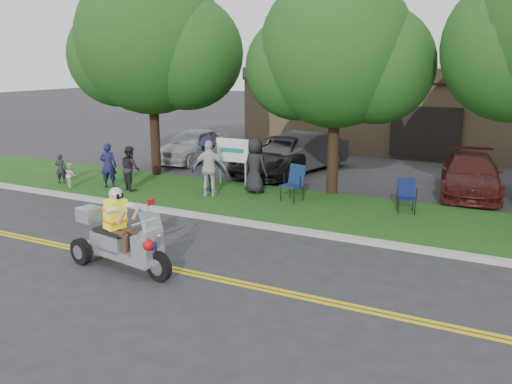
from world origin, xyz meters
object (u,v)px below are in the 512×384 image
at_px(lawn_chair_b, 406,193).
at_px(spectator_adult_left, 108,165).
at_px(parked_car_far_left, 192,145).
at_px(parked_car_right, 471,175).
at_px(parked_car_left, 300,152).
at_px(parked_car_mid, 279,156).
at_px(spectator_adult_mid, 130,168).
at_px(lawn_chair_a, 295,180).
at_px(trike_scooter, 120,240).
at_px(spectator_adult_right, 210,168).

height_order(lawn_chair_b, spectator_adult_left, spectator_adult_left).
xyz_separation_m(parked_car_far_left, parked_car_right, (11.55, -0.75, -0.06)).
bearing_deg(parked_car_left, parked_car_mid, -104.25).
bearing_deg(spectator_adult_mid, lawn_chair_a, -138.81).
height_order(trike_scooter, spectator_adult_mid, trike_scooter).
height_order(lawn_chair_a, lawn_chair_b, lawn_chair_a).
xyz_separation_m(lawn_chair_b, parked_car_mid, (-5.66, 3.50, 0.07)).
height_order(lawn_chair_a, spectator_adult_mid, spectator_adult_mid).
relative_size(parked_car_left, parked_car_mid, 0.91).
distance_m(trike_scooter, parked_car_right, 12.00).
height_order(parked_car_far_left, parked_car_mid, parked_car_far_left).
height_order(trike_scooter, parked_car_left, trike_scooter).
relative_size(parked_car_left, parked_car_right, 1.03).
xyz_separation_m(spectator_adult_right, parked_car_left, (0.83, 5.41, -0.23)).
relative_size(trike_scooter, spectator_adult_left, 1.78).
relative_size(lawn_chair_a, parked_car_left, 0.24).
xyz_separation_m(lawn_chair_a, parked_car_mid, (-2.28, 3.74, -0.01)).
bearing_deg(parked_car_right, spectator_adult_left, -163.31).
bearing_deg(spectator_adult_left, parked_car_left, -153.75).
bearing_deg(parked_car_right, lawn_chair_b, -118.92).
distance_m(parked_car_far_left, parked_car_left, 5.05).
relative_size(lawn_chair_b, parked_car_far_left, 0.23).
relative_size(spectator_adult_left, spectator_adult_mid, 1.03).
bearing_deg(parked_car_mid, parked_car_right, -0.17).
bearing_deg(spectator_adult_right, lawn_chair_b, 171.66).
height_order(parked_car_left, parked_car_right, parked_car_left).
xyz_separation_m(trike_scooter, lawn_chair_a, (1.15, 6.70, 0.11)).
relative_size(trike_scooter, lawn_chair_b, 2.82).
relative_size(lawn_chair_b, spectator_adult_left, 0.63).
distance_m(lawn_chair_b, parked_car_left, 6.78).
bearing_deg(trike_scooter, parked_car_left, 102.92).
distance_m(spectator_adult_right, parked_car_mid, 4.52).
distance_m(lawn_chair_a, spectator_adult_left, 6.47).
bearing_deg(parked_car_far_left, spectator_adult_mid, -78.23).
relative_size(lawn_chair_b, parked_car_right, 0.21).
distance_m(lawn_chair_a, parked_car_mid, 4.38).
distance_m(spectator_adult_mid, parked_car_right, 11.33).
bearing_deg(parked_car_left, lawn_chair_a, -54.42).
bearing_deg(parked_car_right, lawn_chair_a, -149.45).
height_order(parked_car_far_left, parked_car_right, parked_car_far_left).
xyz_separation_m(trike_scooter, lawn_chair_b, (4.53, 6.95, 0.02)).
bearing_deg(parked_car_left, lawn_chair_b, -25.88).
xyz_separation_m(trike_scooter, parked_car_left, (-0.63, 11.35, 0.15)).
height_order(spectator_adult_mid, spectator_adult_right, spectator_adult_right).
relative_size(trike_scooter, lawn_chair_a, 2.45).
relative_size(spectator_adult_left, parked_car_left, 0.33).
bearing_deg(parked_car_mid, parked_car_far_left, 169.84).
bearing_deg(spectator_adult_right, trike_scooter, 85.99).
distance_m(trike_scooter, lawn_chair_b, 8.29).
height_order(trike_scooter, parked_car_far_left, trike_scooter).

